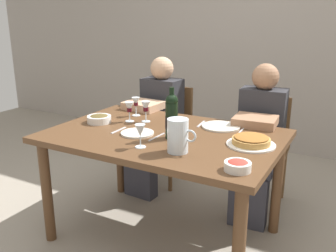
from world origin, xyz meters
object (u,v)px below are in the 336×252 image
at_px(wine_glass_centre, 129,108).
at_px(wine_glass_spare, 146,107).
at_px(water_pitcher, 178,138).
at_px(olive_bowl, 99,118).
at_px(chair_right, 263,143).
at_px(wine_bottle, 172,116).
at_px(wine_glass_left_diner, 136,103).
at_px(dinner_plate_right_setting, 137,133).
at_px(diner_right, 258,138).
at_px(diner_left, 155,121).
at_px(chair_left, 169,127).
at_px(salad_bowl, 238,165).
at_px(wine_glass_right_diner, 140,131).
at_px(dining_table, 164,147).
at_px(dinner_plate_left_setting, 221,126).
at_px(baked_tart, 251,141).

bearing_deg(wine_glass_centre, wine_glass_spare, 26.37).
height_order(water_pitcher, olive_bowl, water_pitcher).
bearing_deg(wine_glass_spare, chair_right, 44.96).
distance_m(wine_bottle, wine_glass_left_diner, 0.60).
distance_m(wine_glass_spare, dinner_plate_right_setting, 0.31).
distance_m(wine_bottle, olive_bowl, 0.63).
bearing_deg(wine_glass_centre, chair_right, 42.97).
distance_m(chair_right, diner_right, 0.26).
bearing_deg(water_pitcher, wine_bottle, 126.25).
height_order(wine_glass_left_diner, diner_left, diner_left).
xyz_separation_m(chair_left, chair_right, (0.89, -0.02, 0.00)).
bearing_deg(wine_glass_left_diner, salad_bowl, -31.94).
height_order(diner_left, chair_right, diner_left).
bearing_deg(diner_left, olive_bowl, 87.21).
bearing_deg(olive_bowl, diner_right, 32.68).
bearing_deg(wine_bottle, wine_glass_right_diner, -108.44).
xyz_separation_m(dining_table, wine_glass_right_diner, (0.01, -0.30, 0.19)).
bearing_deg(dining_table, salad_bowl, -29.56).
relative_size(salad_bowl, olive_bowl, 0.79).
distance_m(salad_bowl, wine_glass_right_diner, 0.62).
height_order(wine_glass_left_diner, wine_glass_right_diner, wine_glass_left_diner).
relative_size(wine_glass_right_diner, chair_left, 0.16).
relative_size(olive_bowl, dinner_plate_right_setting, 0.79).
bearing_deg(dining_table, wine_glass_spare, 144.14).
bearing_deg(wine_glass_spare, dining_table, -35.86).
height_order(dinner_plate_left_setting, diner_right, diner_right).
bearing_deg(water_pitcher, wine_glass_spare, 137.84).
bearing_deg(dinner_plate_left_setting, chair_left, 141.13).
height_order(wine_glass_left_diner, chair_left, wine_glass_left_diner).
height_order(dining_table, diner_right, diner_right).
distance_m(water_pitcher, wine_glass_right_diner, 0.23).
bearing_deg(dinner_plate_left_setting, dinner_plate_right_setting, -136.47).
distance_m(wine_glass_right_diner, dinner_plate_right_setting, 0.27).
relative_size(dining_table, diner_left, 1.29).
bearing_deg(dinner_plate_left_setting, baked_tart, -42.23).
bearing_deg(wine_glass_spare, salad_bowl, -31.46).
bearing_deg(dinner_plate_left_setting, olive_bowl, -159.11).
distance_m(water_pitcher, salad_bowl, 0.40).
bearing_deg(dining_table, wine_bottle, -33.13).
bearing_deg(dinner_plate_right_setting, salad_bowl, -18.68).
bearing_deg(dining_table, olive_bowl, 179.90).
distance_m(wine_glass_left_diner, diner_left, 0.45).
xyz_separation_m(olive_bowl, chair_left, (0.09, 0.89, -0.29)).
xyz_separation_m(salad_bowl, chair_left, (-1.06, 1.24, -0.29)).
relative_size(wine_bottle, diner_right, 0.28).
bearing_deg(olive_bowl, chair_right, 41.75).
relative_size(chair_right, diner_right, 0.75).
bearing_deg(chair_right, wine_glass_spare, 40.61).
xyz_separation_m(wine_bottle, dinner_plate_right_setting, (-0.23, -0.03, -0.14)).
distance_m(wine_bottle, water_pitcher, 0.26).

